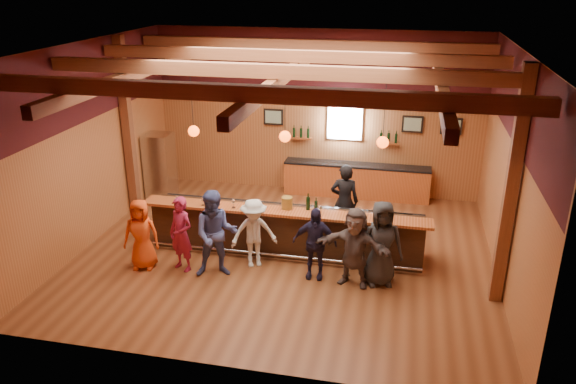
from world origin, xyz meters
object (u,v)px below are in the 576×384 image
back_bar_cabinet (356,180)px  stainless_fridge (160,166)px  customer_dark (381,243)px  bartender (344,201)px  customer_orange (141,234)px  customer_redvest (181,234)px  customer_white (254,233)px  ice_bucket (287,203)px  customer_denim (216,234)px  customer_brown (355,247)px  bottle_a (308,203)px  customer_navy (315,243)px  bar_counter (287,229)px

back_bar_cabinet → stainless_fridge: bearing=-168.1°
customer_dark → bartender: bearing=99.6°
customer_orange → bartender: size_ratio=0.85×
customer_redvest → customer_white: (1.43, 0.46, -0.05)m
stainless_fridge → ice_bucket: 4.94m
customer_orange → customer_dark: customer_dark is taller
customer_orange → customer_denim: 1.64m
customer_dark → back_bar_cabinet: bearing=85.1°
customer_brown → bartender: bartender is taller
customer_dark → ice_bucket: customer_dark is taller
customer_redvest → bottle_a: size_ratio=4.34×
back_bar_cabinet → customer_redvest: customer_redvest is taller
customer_orange → customer_redvest: 0.85m
stainless_fridge → customer_navy: size_ratio=1.17×
customer_redvest → customer_dark: size_ratio=0.92×
ice_bucket → customer_dark: bearing=-21.1°
back_bar_cabinet → customer_denim: 5.51m
back_bar_cabinet → customer_denim: bearing=-115.5°
customer_orange → stainless_fridge: bearing=99.2°
customer_dark → bartender: size_ratio=0.98×
customer_white → back_bar_cabinet: bearing=43.9°
bartender → ice_bucket: bearing=41.9°
customer_orange → ice_bucket: bearing=13.3°
bar_counter → customer_dark: (2.11, -1.01, 0.36)m
stainless_fridge → customer_white: 4.87m
customer_orange → customer_redvest: (0.85, 0.10, 0.04)m
back_bar_cabinet → customer_orange: (-4.00, -4.97, 0.29)m
customer_redvest → bottle_a: customer_redvest is taller
customer_redvest → back_bar_cabinet: bearing=80.4°
bottle_a → customer_white: bearing=-146.8°
customer_dark → customer_redvest: bearing=167.7°
customer_denim → ice_bucket: size_ratio=7.10×
back_bar_cabinet → stainless_fridge: stainless_fridge is taller
customer_brown → bottle_a: 1.56m
stainless_fridge → customer_white: size_ratio=1.19×
customer_dark → bottle_a: customer_dark is taller
customer_brown → ice_bucket: size_ratio=6.30×
stainless_fridge → customer_redvest: stainless_fridge is taller
back_bar_cabinet → customer_navy: size_ratio=2.60×
customer_orange → customer_brown: (4.43, 0.24, 0.06)m
customer_redvest → customer_denim: bearing=17.5°
customer_orange → bartender: (3.97, 2.37, 0.13)m
customer_denim → customer_dark: bearing=-10.5°
bartender → customer_dark: bearing=111.6°
customer_white → bottle_a: size_ratio=4.07×
bar_counter → back_bar_cabinet: bar_counter is taller
customer_orange → bartender: bearing=21.4°
customer_orange → customer_dark: 4.95m
customer_brown → bar_counter: bearing=155.3°
bar_counter → bottle_a: bottle_a is taller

